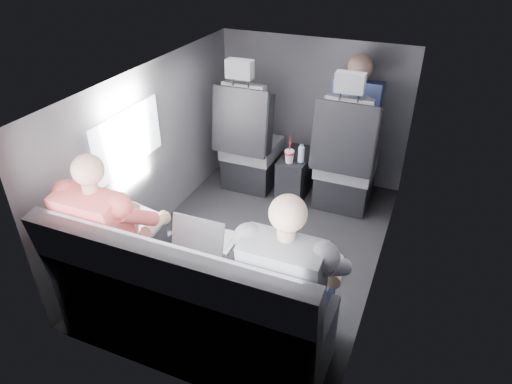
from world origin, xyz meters
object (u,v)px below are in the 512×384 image
at_px(front_seat_left, 249,148).
at_px(laptop_white, 132,216).
at_px(laptop_silver, 206,238).
at_px(center_console, 296,174).
at_px(soda_cup, 289,156).
at_px(rear_bench, 190,309).
at_px(passenger_rear_right, 291,284).
at_px(passenger_rear_left, 115,235).
at_px(front_seat_right, 345,166).
at_px(passenger_front_right, 354,116).
at_px(water_bottle, 301,154).
at_px(laptop_black, 299,265).

bearing_deg(front_seat_left, laptop_white, -93.91).
distance_m(laptop_white, laptop_silver, 0.54).
xyz_separation_m(center_console, soda_cup, (-0.02, -0.16, 0.26)).
height_order(rear_bench, passenger_rear_right, passenger_rear_right).
xyz_separation_m(soda_cup, passenger_rear_left, (-0.52, -1.69, 0.16)).
bearing_deg(front_seat_left, center_console, 5.07).
xyz_separation_m(front_seat_right, soda_cup, (-0.47, -0.12, 0.06)).
relative_size(front_seat_right, soda_cup, 5.02).
bearing_deg(passenger_front_right, front_seat_left, -163.76).
xyz_separation_m(soda_cup, passenger_rear_right, (0.58, -1.69, 0.16)).
distance_m(passenger_rear_left, passenger_rear_right, 1.11).
relative_size(rear_bench, soda_cup, 6.35).
xyz_separation_m(water_bottle, laptop_black, (0.49, -1.58, 0.15)).
height_order(front_seat_right, laptop_black, front_seat_right).
height_order(front_seat_left, laptop_white, front_seat_left).
height_order(front_seat_right, passenger_rear_left, front_seat_right).
bearing_deg(laptop_silver, laptop_white, 177.67).
xyz_separation_m(laptop_silver, laptop_black, (0.58, -0.02, -0.00)).
height_order(rear_bench, passenger_front_right, passenger_front_right).
relative_size(passenger_rear_left, passenger_front_right, 1.39).
distance_m(soda_cup, passenger_rear_left, 1.77).
height_order(passenger_rear_left, passenger_rear_right, passenger_rear_right).
bearing_deg(passenger_front_right, water_bottle, -136.84).
distance_m(front_seat_left, water_bottle, 0.54).
distance_m(front_seat_right, water_bottle, 0.39).
distance_m(laptop_white, passenger_rear_left, 0.20).
xyz_separation_m(laptop_black, passenger_rear_right, (0.01, -0.15, -0.00)).
xyz_separation_m(rear_bench, water_bottle, (0.08, 1.82, 0.17)).
bearing_deg(laptop_white, soda_cup, 69.98).
height_order(front_seat_left, soda_cup, front_seat_left).
relative_size(passenger_rear_left, passenger_rear_right, 0.99).
bearing_deg(rear_bench, laptop_white, 152.61).
relative_size(rear_bench, passenger_rear_left, 1.33).
distance_m(front_seat_right, passenger_rear_left, 2.07).
distance_m(center_console, passenger_front_right, 0.74).
height_order(front_seat_left, passenger_front_right, passenger_front_right).
relative_size(water_bottle, passenger_rear_right, 0.14).
xyz_separation_m(passenger_rear_left, passenger_rear_right, (1.11, -0.00, 0.01)).
xyz_separation_m(center_console, water_bottle, (0.08, -0.12, 0.28)).
relative_size(rear_bench, laptop_white, 4.81).
xyz_separation_m(laptop_silver, passenger_rear_left, (-0.52, -0.17, -0.01)).
bearing_deg(laptop_white, front_seat_left, 86.09).
height_order(front_seat_right, rear_bench, front_seat_right).
bearing_deg(passenger_front_right, front_seat_right, -86.86).
distance_m(front_seat_left, laptop_black, 1.95).
bearing_deg(passenger_front_right, passenger_rear_right, -86.34).
relative_size(laptop_black, passenger_front_right, 0.39).
distance_m(passenger_rear_right, passenger_front_right, 2.07).
distance_m(rear_bench, laptop_silver, 0.42).
bearing_deg(rear_bench, soda_cup, 90.54).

